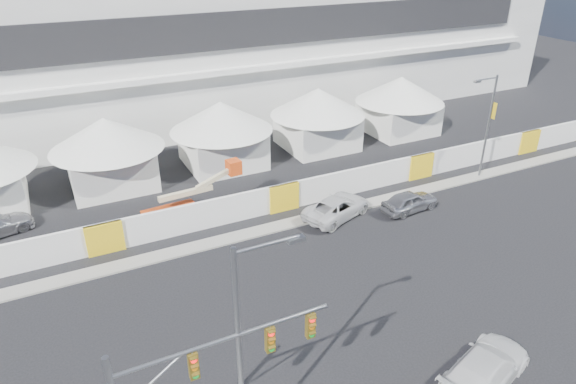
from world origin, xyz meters
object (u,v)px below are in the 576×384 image
streetlight_curb (487,120)px  boom_lift (180,209)px  sedan_silver (410,201)px  pickup_curb (337,207)px  pickup_near (485,368)px  streetlight_median (246,343)px

streetlight_curb → boom_lift: streetlight_curb is taller
sedan_silver → pickup_curb: size_ratio=0.81×
streetlight_curb → boom_lift: size_ratio=1.16×
pickup_near → streetlight_curb: bearing=-62.4°
sedan_silver → streetlight_median: size_ratio=0.48×
streetlight_median → streetlight_curb: size_ratio=1.09×
pickup_curb → boom_lift: (-9.74, 4.11, 0.22)m
sedan_silver → streetlight_median: 21.62m
pickup_near → boom_lift: 20.93m
boom_lift → streetlight_curb: bearing=-13.2°
pickup_curb → streetlight_curb: streetlight_curb is taller
streetlight_median → streetlight_curb: streetlight_median is taller
streetlight_curb → sedan_silver: bearing=-166.5°
sedan_silver → streetlight_median: (-17.17, -12.33, 4.56)m
streetlight_curb → pickup_near: bearing=-134.1°
pickup_near → boom_lift: (-7.86, 19.40, 0.17)m
pickup_curb → pickup_near: size_ratio=0.98×
streetlight_median → pickup_curb: bearing=48.7°
pickup_curb → pickup_near: bearing=153.1°
pickup_curb → boom_lift: size_ratio=0.75×
streetlight_median → pickup_near: bearing=-8.0°
boom_lift → pickup_curb: bearing=-27.3°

